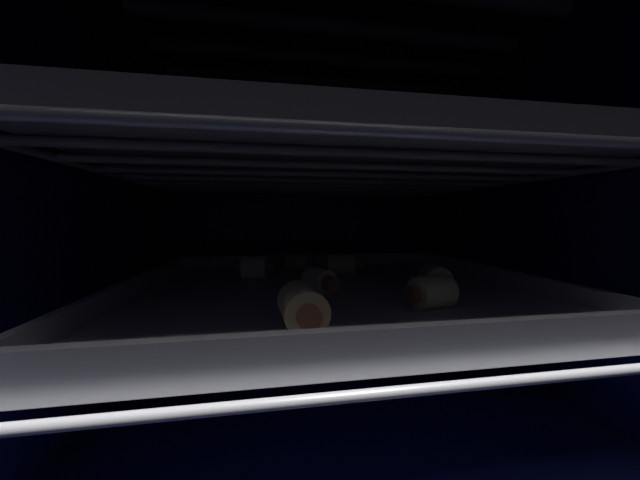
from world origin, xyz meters
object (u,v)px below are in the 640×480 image
baking_tray_lower (333,291)px  pig_in_blanket_upper_4 (463,160)px  pig_in_blanket_lower_0 (432,292)px  pig_in_blanket_upper_8 (270,129)px  pig_in_blanket_lower_5 (302,307)px  pig_in_blanket_lower_4 (298,262)px  baking_tray_upper (333,170)px  pig_in_blanket_upper_1 (243,165)px  pig_in_blanket_upper_0 (338,171)px  pig_in_blanket_upper_5 (435,157)px  pig_in_blanket_upper_7 (203,161)px  oven_rack_upper (333,178)px  pig_in_blanket_lower_6 (343,264)px  pig_in_blanket_lower_1 (255,267)px  oven_rack_lower (332,300)px  pig_in_blanket_lower_2 (435,278)px  pig_in_blanket_upper_2 (225,137)px  pig_in_blanket_upper_3 (456,136)px  pig_in_blanket_upper_6 (307,155)px  pig_in_blanket_lower_3 (319,280)px  heating_element (333,45)px  pig_in_blanket_upper_9 (375,174)px

baking_tray_lower → pig_in_blanket_upper_4: (16.61, 0.86, 15.61)cm
pig_in_blanket_lower_0 → pig_in_blanket_upper_8: 19.52cm
pig_in_blanket_lower_5 → pig_in_blanket_lower_4: bearing=85.5°
baking_tray_upper → pig_in_blanket_upper_1: (-10.39, 7.54, 1.55)cm
pig_in_blanket_upper_0 → pig_in_blanket_upper_1: (-13.95, -5.46, -0.35)cm
pig_in_blanket_upper_5 → pig_in_blanket_upper_8: pig_in_blanket_upper_5 is taller
pig_in_blanket_lower_5 → pig_in_blanket_upper_7: 24.65cm
pig_in_blanket_lower_0 → oven_rack_upper: 16.21cm
pig_in_blanket_lower_6 → pig_in_blanket_lower_1: bearing=-175.2°
oven_rack_lower → pig_in_blanket_lower_5: 13.98cm
pig_in_blanket_lower_2 → pig_in_blanket_upper_0: size_ratio=0.87×
baking_tray_lower → pig_in_blanket_upper_2: pig_in_blanket_upper_2 is taller
oven_rack_upper → pig_in_blanket_upper_0: pig_in_blanket_upper_0 is taller
pig_in_blanket_upper_8 → baking_tray_upper: bearing=54.4°
pig_in_blanket_upper_4 → pig_in_blanket_upper_8: bearing=-155.7°
pig_in_blanket_upper_3 → pig_in_blanket_upper_6: pig_in_blanket_upper_3 is taller
pig_in_blanket_lower_0 → pig_in_blanket_upper_6: pig_in_blanket_upper_6 is taller
pig_in_blanket_lower_0 → oven_rack_lower: bearing=127.1°
pig_in_blanket_lower_2 → pig_in_blanket_upper_0: bearing=113.6°
pig_in_blanket_lower_6 → pig_in_blanket_upper_7: size_ratio=1.01×
pig_in_blanket_upper_1 → pig_in_blanket_upper_8: 17.65cm
pig_in_blanket_upper_7 → pig_in_blanket_upper_1: bearing=25.3°
baking_tray_lower → pig_in_blanket_lower_4: bearing=102.3°
pig_in_blanket_upper_8 → pig_in_blanket_upper_6: bearing=67.5°
pig_in_blanket_upper_1 → pig_in_blanket_upper_5: (22.79, -7.45, 0.35)cm
pig_in_blanket_lower_3 → pig_in_blanket_upper_3: bearing=-32.8°
heating_element → pig_in_blanket_upper_6: size_ratio=8.27×
pig_in_blanket_lower_0 → pig_in_blanket_upper_7: (-22.10, 14.79, 13.47)cm
baking_tray_lower → pig_in_blanket_lower_2: (10.78, -3.50, 1.86)cm
pig_in_blanket_upper_4 → pig_in_blanket_upper_8: size_ratio=0.86×
oven_rack_lower → pig_in_blanket_upper_5: pig_in_blanket_upper_5 is taller
pig_in_blanket_upper_4 → pig_in_blanket_upper_6: 19.60cm
pig_in_blanket_upper_4 → pig_in_blanket_upper_9: pig_in_blanket_upper_9 is taller
heating_element → pig_in_blanket_upper_7: 19.98cm
pig_in_blanket_upper_1 → pig_in_blanket_upper_8: (3.39, -17.33, -0.01)cm
pig_in_blanket_lower_2 → pig_in_blanket_upper_9: pig_in_blanket_upper_9 is taller
pig_in_blanket_lower_2 → oven_rack_upper: 15.87cm
oven_rack_lower → pig_in_blanket_upper_0: size_ratio=9.26×
pig_in_blanket_upper_7 → pig_in_blanket_upper_9: size_ratio=1.32×
pig_in_blanket_upper_1 → pig_in_blanket_upper_2: 13.44cm
heating_element → pig_in_blanket_lower_5: bearing=-110.9°
pig_in_blanket_lower_6 → pig_in_blanket_upper_8: pig_in_blanket_upper_8 is taller
pig_in_blanket_upper_4 → pig_in_blanket_upper_0: bearing=137.1°
oven_rack_lower → pig_in_blanket_lower_1: bearing=145.1°
oven_rack_lower → pig_in_blanket_lower_3: size_ratio=8.67×
pig_in_blanket_lower_5 → pig_in_blanket_upper_8: size_ratio=0.88×
pig_in_blanket_upper_3 → pig_in_blanket_lower_2: bearing=74.4°
oven_rack_upper → pig_in_blanket_lower_0: bearing=-52.9°
pig_in_blanket_lower_2 → pig_in_blanket_upper_5: bearing=65.7°
pig_in_blanket_lower_4 → pig_in_blanket_upper_1: bearing=-144.0°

